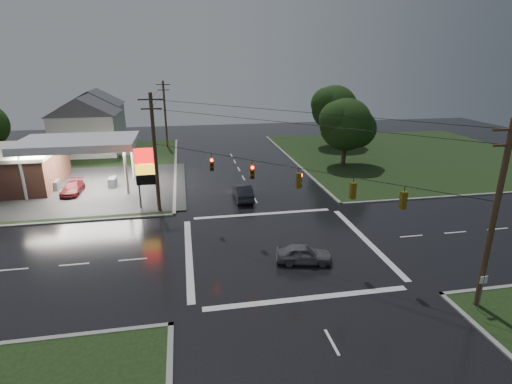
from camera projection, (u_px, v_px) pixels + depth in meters
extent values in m
plane|color=black|center=(281.00, 247.00, 30.71)|extent=(120.00, 120.00, 0.00)
cube|color=black|center=(32.00, 173.00, 50.47)|extent=(36.00, 36.00, 0.08)
cube|color=black|center=(409.00, 155.00, 59.38)|extent=(36.00, 36.00, 0.08)
cube|color=#2D2D2D|center=(66.00, 189.00, 44.03)|extent=(26.00, 18.00, 0.02)
cube|color=brown|center=(1.00, 171.00, 44.08)|extent=(12.00, 10.00, 4.00)
cylinder|color=silver|center=(22.00, 177.00, 39.95)|extent=(0.30, 0.30, 5.00)
cylinder|color=silver|center=(126.00, 172.00, 41.66)|extent=(0.30, 0.30, 5.00)
cylinder|color=silver|center=(42.00, 162.00, 45.54)|extent=(0.30, 0.30, 5.00)
cylinder|color=silver|center=(132.00, 158.00, 47.25)|extent=(0.30, 0.30, 5.00)
cube|color=silver|center=(78.00, 143.00, 42.74)|extent=(12.00, 8.00, 0.80)
cube|color=white|center=(79.00, 146.00, 42.87)|extent=(11.40, 7.40, 0.04)
cube|color=#59595E|center=(56.00, 185.00, 43.71)|extent=(0.80, 1.60, 1.10)
cube|color=#59595E|center=(113.00, 182.00, 44.74)|extent=(0.80, 1.60, 1.10)
cylinder|color=#59595E|center=(138.00, 179.00, 37.60)|extent=(0.16, 0.16, 6.00)
cylinder|color=#59595E|center=(156.00, 178.00, 37.87)|extent=(0.16, 0.16, 6.00)
cube|color=red|center=(145.00, 156.00, 37.03)|extent=(2.00, 0.35, 1.40)
cube|color=yellow|center=(146.00, 169.00, 37.45)|extent=(2.00, 0.35, 1.00)
cube|color=black|center=(147.00, 179.00, 37.77)|extent=(2.00, 0.35, 1.00)
cylinder|color=#382619|center=(155.00, 155.00, 36.18)|extent=(0.32, 0.32, 11.00)
cube|color=#382619|center=(151.00, 99.00, 34.61)|extent=(2.20, 0.12, 0.12)
cube|color=#382619|center=(151.00, 109.00, 34.86)|extent=(1.80, 0.12, 0.12)
cylinder|color=#382619|center=(494.00, 219.00, 21.73)|extent=(0.32, 0.32, 11.00)
cube|color=#382619|center=(512.00, 129.00, 20.16)|extent=(2.20, 0.12, 0.12)
cube|color=#382619|center=(509.00, 145.00, 20.42)|extent=(1.80, 0.12, 0.12)
cylinder|color=#382619|center=(165.00, 115.00, 62.81)|extent=(0.32, 0.32, 10.50)
cube|color=#382619|center=(163.00, 85.00, 61.32)|extent=(2.20, 0.12, 0.12)
cube|color=#382619|center=(163.00, 90.00, 61.58)|extent=(1.80, 0.12, 0.12)
cube|color=#59470C|center=(212.00, 164.00, 32.53)|extent=(0.34, 0.34, 1.10)
cylinder|color=#FF0C07|center=(212.00, 160.00, 32.23)|extent=(0.22, 0.08, 0.22)
cube|color=#59470C|center=(252.00, 172.00, 30.37)|extent=(0.34, 0.34, 1.10)
cylinder|color=#FF0C07|center=(252.00, 168.00, 30.06)|extent=(0.22, 0.08, 0.22)
cube|color=#59470C|center=(299.00, 181.00, 28.20)|extent=(0.34, 0.34, 1.10)
cylinder|color=#FF0C07|center=(301.00, 175.00, 28.11)|extent=(0.08, 0.22, 0.22)
cube|color=#59470C|center=(353.00, 191.00, 26.03)|extent=(0.34, 0.34, 1.10)
cylinder|color=#FF0C07|center=(352.00, 184.00, 26.10)|extent=(0.22, 0.08, 0.22)
cube|color=#59470C|center=(403.00, 200.00, 24.30)|extent=(0.34, 0.34, 1.10)
cylinder|color=#FF0C07|center=(402.00, 193.00, 24.36)|extent=(0.22, 0.08, 0.22)
cube|color=silver|center=(88.00, 134.00, 59.70)|extent=(9.00, 8.00, 6.00)
cube|color=gray|center=(126.00, 150.00, 61.44)|extent=(1.60, 4.80, 0.80)
cube|color=silver|center=(96.00, 122.00, 70.71)|extent=(9.00, 8.00, 6.00)
cube|color=gray|center=(128.00, 136.00, 72.45)|extent=(1.60, 4.80, 0.80)
cylinder|color=black|center=(344.00, 148.00, 52.80)|extent=(0.56, 0.56, 5.04)
sphere|color=black|center=(346.00, 125.00, 51.83)|extent=(6.80, 6.80, 6.80)
sphere|color=black|center=(357.00, 129.00, 52.60)|extent=(5.10, 5.10, 5.10)
sphere|color=black|center=(337.00, 120.00, 50.99)|extent=(4.76, 4.76, 4.76)
cylinder|color=black|center=(333.00, 130.00, 64.41)|extent=(0.56, 0.56, 5.60)
sphere|color=black|center=(334.00, 108.00, 63.32)|extent=(7.20, 7.20, 7.20)
sphere|color=black|center=(344.00, 112.00, 64.13)|extent=(5.40, 5.40, 5.40)
sphere|color=black|center=(327.00, 104.00, 62.45)|extent=(5.04, 5.04, 5.04)
imported|color=black|center=(243.00, 192.00, 40.85)|extent=(1.73, 4.83, 1.59)
imported|color=slate|center=(304.00, 254.00, 28.21)|extent=(4.19, 2.39, 1.34)
imported|color=#551318|center=(72.00, 188.00, 42.45)|extent=(1.90, 4.46, 1.28)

